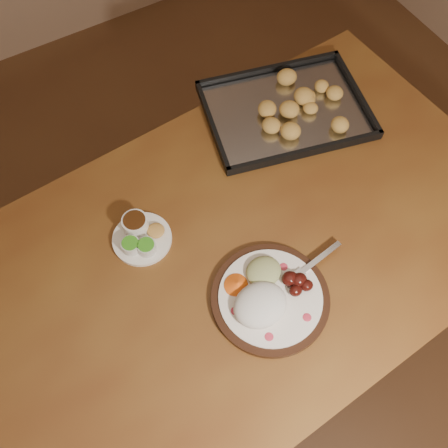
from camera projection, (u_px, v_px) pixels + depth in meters
ground at (206, 386)px, 1.83m from camera, size 4.00×4.00×0.00m
dining_table at (241, 260)px, 1.36m from camera, size 1.56×1.00×0.75m
dinner_plate at (267, 297)px, 1.18m from camera, size 0.37×0.28×0.07m
condiment_saucer at (140, 236)px, 1.26m from camera, size 0.15×0.15×0.05m
baking_tray at (286, 109)px, 1.47m from camera, size 0.53×0.44×0.05m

